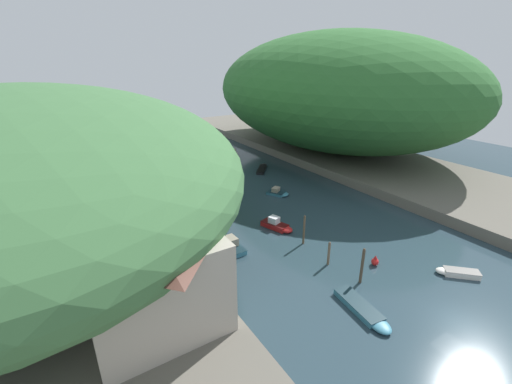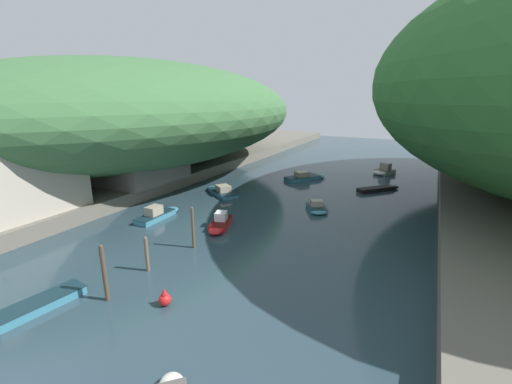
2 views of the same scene
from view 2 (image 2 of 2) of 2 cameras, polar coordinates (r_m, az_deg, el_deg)
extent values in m
plane|color=#283D47|center=(38.50, 5.44, -2.01)|extent=(130.00, 130.00, 0.00)
cube|color=#666056|center=(53.31, -21.36, 2.85)|extent=(22.00, 120.00, 1.46)
ellipsoid|color=#3D6B3D|center=(55.85, -19.73, 12.28)|extent=(43.05, 60.27, 15.27)
cube|color=#B2A899|center=(38.04, -36.02, 2.31)|extent=(8.85, 9.86, 6.81)
cube|color=slate|center=(44.75, -18.64, 4.07)|extent=(7.72, 9.70, 3.57)
pyramid|color=#38704C|center=(44.31, -18.95, 7.51)|extent=(8.34, 10.47, 1.88)
cube|color=teal|center=(42.04, -5.55, -0.14)|extent=(5.10, 4.34, 0.44)
ellipsoid|color=teal|center=(44.14, -6.80, 0.61)|extent=(3.06, 2.95, 0.44)
cube|color=#132A33|center=(41.97, -5.55, 0.17)|extent=(5.21, 4.42, 0.03)
cube|color=#9E937F|center=(41.74, -5.48, 0.60)|extent=(2.19, 2.13, 0.76)
cube|color=black|center=(45.94, 19.26, 0.43)|extent=(4.15, 4.48, 0.46)
ellipsoid|color=black|center=(47.54, 21.52, 0.71)|extent=(2.49, 2.60, 0.46)
cube|color=black|center=(45.88, 19.29, 0.73)|extent=(4.24, 4.57, 0.03)
cube|color=red|center=(31.98, -5.86, -5.28)|extent=(2.37, 3.57, 0.60)
ellipsoid|color=red|center=(30.51, -6.66, -6.38)|extent=(1.79, 1.99, 0.60)
cube|color=#450A0A|center=(31.87, -5.88, -4.75)|extent=(2.42, 3.65, 0.03)
cube|color=silver|center=(31.82, -5.85, -4.03)|extent=(1.30, 1.41, 0.81)
cube|color=teal|center=(49.40, 7.79, 2.29)|extent=(4.58, 5.39, 0.52)
ellipsoid|color=teal|center=(50.92, 10.09, 2.60)|extent=(3.08, 3.23, 0.52)
cube|color=#132A33|center=(49.34, 7.80, 2.60)|extent=(4.68, 5.50, 0.03)
cube|color=#9E937F|center=(49.17, 7.67, 2.97)|extent=(2.22, 2.30, 0.72)
cube|color=teal|center=(35.08, -16.42, -3.99)|extent=(1.70, 4.33, 0.51)
ellipsoid|color=teal|center=(36.59, -14.20, -2.99)|extent=(1.56, 2.18, 0.51)
cube|color=#132A33|center=(35.00, -16.46, -3.58)|extent=(1.73, 4.41, 0.03)
cube|color=#9E937F|center=(34.77, -16.66, -2.98)|extent=(1.15, 1.53, 0.88)
cube|color=teal|center=(36.86, 10.05, -2.68)|extent=(2.82, 3.11, 0.42)
ellipsoid|color=teal|center=(35.68, 10.46, -3.33)|extent=(2.12, 1.95, 0.42)
cube|color=#132A33|center=(36.78, 10.06, -2.35)|extent=(2.88, 3.17, 0.03)
cube|color=#9E937F|center=(36.76, 10.06, -1.85)|extent=(1.54, 1.40, 0.65)
cube|color=silver|center=(56.22, 20.65, 3.15)|extent=(3.11, 3.28, 0.67)
ellipsoid|color=silver|center=(55.19, 19.87, 3.00)|extent=(2.41, 2.10, 0.67)
cube|color=#504E4A|center=(56.15, 20.68, 3.50)|extent=(3.18, 3.34, 0.03)
cube|color=#9E937F|center=(56.11, 20.78, 4.01)|extent=(1.75, 1.51, 1.04)
cube|color=teal|center=(24.14, -32.21, -15.49)|extent=(2.14, 4.81, 0.49)
cube|color=#132A33|center=(24.02, -32.30, -14.96)|extent=(2.19, 4.91, 0.03)
cylinder|color=#4C3D2D|center=(22.41, -23.93, -12.44)|extent=(0.27, 0.27, 3.43)
sphere|color=#4C3D2D|center=(21.66, -24.46, -8.29)|extent=(0.24, 0.24, 0.24)
cylinder|color=brown|center=(25.10, -17.73, -9.98)|extent=(0.25, 0.25, 2.39)
sphere|color=brown|center=(24.60, -17.98, -7.36)|extent=(0.23, 0.23, 0.23)
cylinder|color=brown|center=(27.62, -10.46, -6.00)|extent=(0.23, 0.23, 3.29)
sphere|color=brown|center=(27.04, -10.64, -2.67)|extent=(0.21, 0.21, 0.21)
sphere|color=red|center=(21.50, -14.95, -16.95)|extent=(0.73, 0.73, 0.73)
cone|color=red|center=(21.21, -15.06, -15.70)|extent=(0.37, 0.37, 0.37)
camera|label=1|loc=(39.27, -73.97, 16.07)|focal=24.00mm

